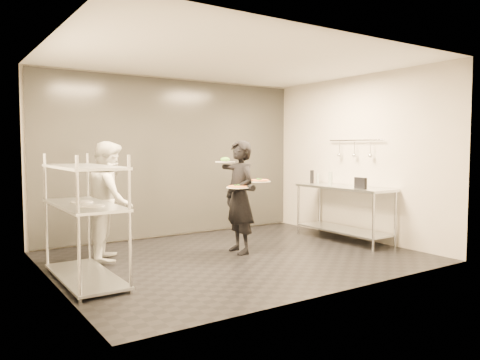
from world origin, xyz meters
TOP-DOWN VIEW (x-y plane):
  - room_shell at (0.00, 1.18)m, footprint 5.00×4.00m
  - pass_rack at (-2.15, -0.00)m, footprint 0.60×1.60m
  - prep_counter at (2.18, 0.00)m, footprint 0.60×1.80m
  - utensil_rail at (2.43, -0.00)m, footprint 0.07×1.20m
  - waiter at (0.19, 0.19)m, footprint 0.43×0.63m
  - chef at (-1.55, 0.86)m, footprint 0.90×0.99m
  - pizza_plate_near at (0.05, 0.03)m, footprint 0.35×0.35m
  - pizza_plate_far at (0.35, -0.07)m, footprint 0.33×0.33m
  - salad_plate at (0.11, 0.48)m, footprint 0.31×0.31m
  - pos_monitor at (2.06, -0.47)m, footprint 0.08×0.26m
  - bottle_green at (2.11, 0.25)m, footprint 0.07×0.07m
  - bottle_clear at (2.33, 0.80)m, footprint 0.05×0.05m
  - bottle_dark at (2.18, 0.80)m, footprint 0.07×0.07m

SIDE VIEW (x-z plane):
  - prep_counter at x=2.18m, z-range 0.17..1.09m
  - pass_rack at x=-2.15m, z-range 0.02..1.52m
  - chef at x=-1.55m, z-range 0.00..1.66m
  - waiter at x=0.19m, z-range 0.00..1.68m
  - bottle_clear at x=2.33m, z-range 0.92..1.10m
  - pizza_plate_near at x=0.05m, z-range 0.98..1.04m
  - pos_monitor at x=2.06m, z-range 0.92..1.10m
  - bottle_green at x=2.11m, z-range 0.92..1.16m
  - bottle_dark at x=2.18m, z-range 0.92..1.16m
  - pizza_plate_far at x=0.35m, z-range 1.06..1.12m
  - salad_plate at x=0.11m, z-range 1.34..1.41m
  - room_shell at x=0.00m, z-range 0.00..2.80m
  - utensil_rail at x=2.43m, z-range 1.39..1.70m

